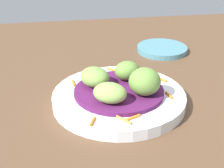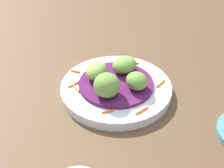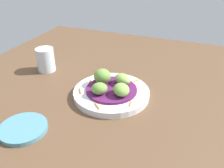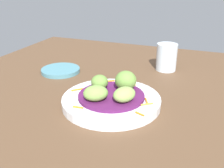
{
  "view_description": "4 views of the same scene",
  "coord_description": "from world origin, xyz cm",
  "px_view_note": "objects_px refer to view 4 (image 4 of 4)",
  "views": [
    {
      "loc": [
        47.88,
        -9.93,
        32.05
      ],
      "look_at": [
        -4.69,
        -1.49,
        4.98
      ],
      "focal_mm": 54.71,
      "sensor_mm": 36.0,
      "label": 1
    },
    {
      "loc": [
        2.21,
        50.99,
        42.88
      ],
      "look_at": [
        -2.06,
        0.74,
        5.23
      ],
      "focal_mm": 50.16,
      "sensor_mm": 36.0,
      "label": 2
    },
    {
      "loc": [
        -59.87,
        -23.07,
        41.7
      ],
      "look_at": [
        -3.57,
        -0.95,
        6.58
      ],
      "focal_mm": 38.1,
      "sensor_mm": 36.0,
      "label": 3
    },
    {
      "loc": [
        16.9,
        -51.54,
        30.83
      ],
      "look_at": [
        -3.17,
        0.29,
        6.93
      ],
      "focal_mm": 41.85,
      "sensor_mm": 36.0,
      "label": 4
    }
  ],
  "objects_px": {
    "guac_scoop_center": "(96,93)",
    "water_glass": "(167,57)",
    "guac_scoop_left": "(100,82)",
    "side_plate_small": "(61,70)",
    "guac_scoop_back": "(126,81)",
    "guac_scoop_right": "(124,94)",
    "main_plate": "(111,101)"
  },
  "relations": [
    {
      "from": "main_plate",
      "to": "guac_scoop_right",
      "type": "height_order",
      "value": "guac_scoop_right"
    },
    {
      "from": "water_glass",
      "to": "side_plate_small",
      "type": "bearing_deg",
      "value": -155.13
    },
    {
      "from": "guac_scoop_left",
      "to": "side_plate_small",
      "type": "xyz_separation_m",
      "value": [
        -0.19,
        0.12,
        -0.04
      ]
    },
    {
      "from": "side_plate_small",
      "to": "water_glass",
      "type": "distance_m",
      "value": 0.34
    },
    {
      "from": "guac_scoop_left",
      "to": "water_glass",
      "type": "xyz_separation_m",
      "value": [
        0.11,
        0.26,
        -0.0
      ]
    },
    {
      "from": "guac_scoop_center",
      "to": "water_glass",
      "type": "relative_size",
      "value": 0.65
    },
    {
      "from": "main_plate",
      "to": "guac_scoop_center",
      "type": "relative_size",
      "value": 4.19
    },
    {
      "from": "guac_scoop_left",
      "to": "guac_scoop_center",
      "type": "bearing_deg",
      "value": -74.18
    },
    {
      "from": "guac_scoop_center",
      "to": "side_plate_small",
      "type": "distance_m",
      "value": 0.28
    },
    {
      "from": "guac_scoop_back",
      "to": "main_plate",
      "type": "bearing_deg",
      "value": -119.18
    },
    {
      "from": "guac_scoop_center",
      "to": "side_plate_small",
      "type": "bearing_deg",
      "value": 138.04
    },
    {
      "from": "guac_scoop_center",
      "to": "water_glass",
      "type": "height_order",
      "value": "water_glass"
    },
    {
      "from": "guac_scoop_center",
      "to": "guac_scoop_left",
      "type": "bearing_deg",
      "value": 105.82
    },
    {
      "from": "side_plate_small",
      "to": "water_glass",
      "type": "bearing_deg",
      "value": 24.87
    },
    {
      "from": "guac_scoop_right",
      "to": "side_plate_small",
      "type": "xyz_separation_m",
      "value": [
        -0.27,
        0.17,
        -0.04
      ]
    },
    {
      "from": "water_glass",
      "to": "guac_scoop_left",
      "type": "bearing_deg",
      "value": -113.4
    },
    {
      "from": "side_plate_small",
      "to": "main_plate",
      "type": "bearing_deg",
      "value": -32.68
    },
    {
      "from": "main_plate",
      "to": "guac_scoop_back",
      "type": "distance_m",
      "value": 0.06
    },
    {
      "from": "guac_scoop_back",
      "to": "side_plate_small",
      "type": "distance_m",
      "value": 0.27
    },
    {
      "from": "guac_scoop_back",
      "to": "water_glass",
      "type": "xyz_separation_m",
      "value": [
        0.05,
        0.25,
        -0.01
      ]
    },
    {
      "from": "guac_scoop_right",
      "to": "side_plate_small",
      "type": "distance_m",
      "value": 0.32
    },
    {
      "from": "main_plate",
      "to": "guac_scoop_center",
      "type": "height_order",
      "value": "guac_scoop_center"
    },
    {
      "from": "main_plate",
      "to": "side_plate_small",
      "type": "xyz_separation_m",
      "value": [
        -0.23,
        0.15,
        -0.0
      ]
    },
    {
      "from": "guac_scoop_left",
      "to": "guac_scoop_center",
      "type": "height_order",
      "value": "same"
    },
    {
      "from": "guac_scoop_left",
      "to": "guac_scoop_back",
      "type": "xyz_separation_m",
      "value": [
        0.06,
        0.02,
        0.01
      ]
    },
    {
      "from": "main_plate",
      "to": "water_glass",
      "type": "relative_size",
      "value": 2.73
    },
    {
      "from": "main_plate",
      "to": "side_plate_small",
      "type": "bearing_deg",
      "value": 147.32
    },
    {
      "from": "guac_scoop_left",
      "to": "guac_scoop_back",
      "type": "bearing_deg",
      "value": 15.82
    },
    {
      "from": "guac_scoop_back",
      "to": "guac_scoop_center",
      "type": "bearing_deg",
      "value": -119.18
    },
    {
      "from": "guac_scoop_left",
      "to": "guac_scoop_back",
      "type": "relative_size",
      "value": 0.87
    },
    {
      "from": "guac_scoop_left",
      "to": "water_glass",
      "type": "height_order",
      "value": "water_glass"
    },
    {
      "from": "guac_scoop_right",
      "to": "side_plate_small",
      "type": "relative_size",
      "value": 0.46
    }
  ]
}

